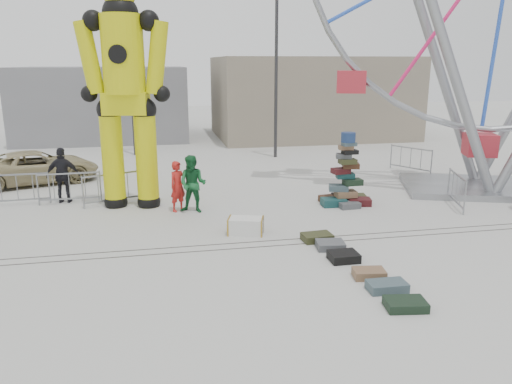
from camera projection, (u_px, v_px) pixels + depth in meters
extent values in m
plane|color=#9E9E99|center=(280.00, 254.00, 12.48)|extent=(90.00, 90.00, 0.00)
cube|color=#47443F|center=(275.00, 246.00, 13.04)|extent=(40.00, 0.04, 0.01)
cube|color=#47443F|center=(271.00, 241.00, 13.42)|extent=(40.00, 0.04, 0.01)
cube|color=gray|center=(311.00, 97.00, 32.16)|extent=(12.00, 8.00, 5.00)
cube|color=gray|center=(105.00, 103.00, 31.65)|extent=(10.00, 8.00, 4.40)
cylinder|color=#2D2D30|center=(276.00, 76.00, 24.38)|extent=(0.16, 0.16, 8.00)
cylinder|color=#2D2D30|center=(131.00, 76.00, 24.94)|extent=(0.16, 0.16, 8.00)
cube|color=#174446|center=(334.00, 202.00, 16.67)|extent=(0.81, 0.57, 0.26)
cube|color=#461216|center=(359.00, 202.00, 16.77)|extent=(0.84, 0.67, 0.24)
cube|color=#412415|center=(330.00, 199.00, 17.16)|extent=(0.75, 0.56, 0.22)
cube|color=#35381C|center=(355.00, 198.00, 17.25)|extent=(0.78, 0.60, 0.24)
cube|color=#525459|center=(349.00, 205.00, 16.44)|extent=(0.70, 0.50, 0.20)
cube|color=black|center=(341.00, 197.00, 17.39)|extent=(0.73, 0.56, 0.22)
cube|color=brown|center=(346.00, 194.00, 16.80)|extent=(0.69, 0.48, 0.22)
cube|color=#41565D|center=(339.00, 188.00, 16.75)|extent=(0.73, 0.60, 0.20)
cube|color=black|center=(353.00, 182.00, 16.71)|extent=(0.63, 0.44, 0.20)
cube|color=#174446|center=(345.00, 176.00, 16.80)|extent=(0.64, 0.48, 0.18)
cube|color=#461216|center=(341.00, 171.00, 16.69)|extent=(0.63, 0.48, 0.18)
cube|color=#412415|center=(351.00, 166.00, 16.63)|extent=(0.62, 0.50, 0.18)
cube|color=#35381C|center=(348.00, 161.00, 16.47)|extent=(0.56, 0.39, 0.16)
cube|color=#525459|center=(344.00, 156.00, 16.55)|extent=(0.60, 0.49, 0.16)
cube|color=black|center=(350.00, 152.00, 16.45)|extent=(0.51, 0.36, 0.14)
cube|color=brown|center=(346.00, 148.00, 16.45)|extent=(0.52, 0.40, 0.14)
cube|color=#41565D|center=(349.00, 144.00, 16.35)|extent=(0.48, 0.34, 0.12)
cylinder|color=navy|center=(348.00, 137.00, 16.32)|extent=(0.48, 0.48, 0.32)
sphere|color=black|center=(116.00, 202.00, 16.64)|extent=(0.76, 0.76, 0.76)
cylinder|color=#CFD00B|center=(113.00, 159.00, 16.27)|extent=(0.70, 0.70, 3.20)
sphere|color=black|center=(109.00, 110.00, 15.87)|extent=(0.80, 0.80, 0.80)
sphere|color=black|center=(149.00, 202.00, 16.65)|extent=(0.76, 0.76, 0.76)
cylinder|color=#CFD00B|center=(147.00, 159.00, 16.29)|extent=(0.70, 0.70, 3.20)
sphere|color=black|center=(144.00, 110.00, 15.88)|extent=(0.80, 0.80, 0.80)
cube|color=#CFD00B|center=(126.00, 103.00, 15.83)|extent=(1.52, 1.05, 0.70)
cylinder|color=#CFD00B|center=(123.00, 55.00, 15.45)|extent=(1.30, 1.30, 2.40)
sphere|color=black|center=(120.00, 14.00, 15.15)|extent=(1.10, 1.10, 1.10)
sphere|color=black|center=(93.00, 21.00, 15.19)|extent=(0.64, 0.64, 0.64)
cylinder|color=#CFD00B|center=(89.00, 58.00, 15.47)|extent=(0.90, 0.66, 2.25)
sphere|color=black|center=(89.00, 94.00, 15.74)|extent=(0.52, 0.52, 0.52)
sphere|color=black|center=(149.00, 21.00, 15.21)|extent=(0.64, 0.64, 0.64)
cylinder|color=#CFD00B|center=(157.00, 58.00, 15.49)|extent=(0.90, 0.66, 2.25)
sphere|color=black|center=(162.00, 94.00, 15.77)|extent=(0.52, 0.52, 0.52)
cube|color=gray|center=(484.00, 188.00, 18.68)|extent=(6.56, 5.16, 0.23)
cylinder|color=gray|center=(451.00, 64.00, 16.82)|extent=(3.88, 1.66, 9.31)
cylinder|color=gray|center=(438.00, 64.00, 18.80)|extent=(3.88, 1.66, 9.31)
cube|color=#B12632|center=(489.00, 145.00, 18.28)|extent=(1.32, 1.32, 0.80)
cube|color=silver|center=(246.00, 226.00, 13.92)|extent=(1.10, 0.82, 0.46)
cube|color=#35381C|center=(317.00, 237.00, 13.41)|extent=(0.83, 0.60, 0.20)
cube|color=#525459|center=(330.00, 245.00, 12.84)|extent=(0.77, 0.66, 0.19)
cube|color=black|center=(344.00, 257.00, 12.05)|extent=(0.69, 0.58, 0.21)
cube|color=brown|center=(369.00, 274.00, 11.09)|extent=(0.76, 0.56, 0.20)
cube|color=#41565D|center=(387.00, 286.00, 10.46)|extent=(0.83, 0.49, 0.20)
cube|color=black|center=(406.00, 304.00, 9.70)|extent=(0.85, 0.64, 0.18)
imported|color=#B01D19|center=(178.00, 186.00, 15.94)|extent=(0.71, 0.66, 1.63)
imported|color=#16592A|center=(193.00, 184.00, 15.79)|extent=(1.09, 0.99, 1.84)
imported|color=black|center=(63.00, 175.00, 16.90)|extent=(1.14, 0.54, 1.90)
imported|color=tan|center=(37.00, 167.00, 19.76)|extent=(5.07, 3.51, 1.29)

